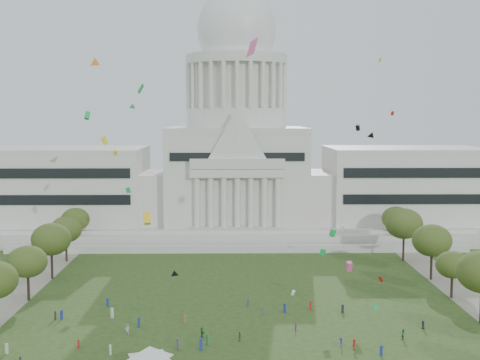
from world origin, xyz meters
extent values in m
plane|color=#2D461C|center=(0.00, 0.00, 0.00)|extent=(400.00, 400.00, 0.00)
cube|color=beige|center=(0.00, 115.00, 2.00)|extent=(160.00, 60.00, 4.00)
cube|color=beige|center=(0.00, 82.00, 1.00)|extent=(130.00, 3.00, 2.00)
cube|color=beige|center=(0.00, 90.00, 2.50)|extent=(140.00, 3.00, 5.00)
cube|color=silver|center=(-55.00, 114.00, 15.00)|extent=(50.00, 34.00, 22.00)
cube|color=silver|center=(55.00, 114.00, 15.00)|extent=(50.00, 34.00, 22.00)
cube|color=silver|center=(-27.00, 112.00, 12.00)|extent=(12.00, 26.00, 16.00)
cube|color=silver|center=(27.00, 112.00, 12.00)|extent=(12.00, 26.00, 16.00)
cube|color=silver|center=(0.00, 114.00, 18.00)|extent=(44.00, 38.00, 28.00)
cube|color=silver|center=(0.00, 94.00, 21.20)|extent=(28.00, 3.00, 2.40)
cube|color=black|center=(-55.00, 96.80, 17.00)|extent=(46.00, 0.40, 11.00)
cube|color=black|center=(55.00, 96.80, 17.00)|extent=(46.00, 0.40, 11.00)
cylinder|color=silver|center=(0.00, 114.00, 37.40)|extent=(32.00, 32.00, 6.00)
cylinder|color=silver|center=(0.00, 114.00, 47.40)|extent=(28.00, 28.00, 14.00)
cylinder|color=beige|center=(0.00, 114.00, 55.90)|extent=(32.40, 32.40, 3.00)
cylinder|color=silver|center=(0.00, 114.00, 61.40)|extent=(22.00, 22.00, 8.00)
ellipsoid|color=silver|center=(0.00, 114.00, 65.40)|extent=(25.00, 25.00, 26.20)
cube|color=gray|center=(-48.00, 30.00, 0.02)|extent=(8.00, 160.00, 0.04)
cube|color=gray|center=(48.00, 30.00, 0.02)|extent=(8.00, 160.00, 0.04)
cylinder|color=black|center=(-44.09, 33.92, 2.64)|extent=(0.56, 0.56, 5.27)
ellipsoid|color=#3C4F1D|center=(-44.09, 33.92, 8.23)|extent=(8.12, 8.12, 6.65)
cylinder|color=black|center=(44.40, 34.48, 2.28)|extent=(0.56, 0.56, 4.56)
ellipsoid|color=#3A4E18|center=(44.40, 34.48, 7.11)|extent=(7.01, 7.01, 5.74)
cylinder|color=black|center=(-44.08, 52.42, 3.02)|extent=(0.56, 0.56, 6.03)
ellipsoid|color=#324A18|center=(-44.08, 52.42, 9.41)|extent=(9.29, 9.29, 7.60)
cylinder|color=black|center=(44.76, 50.04, 2.98)|extent=(0.56, 0.56, 5.97)
ellipsoid|color=#3A5018|center=(44.76, 50.04, 9.31)|extent=(9.19, 9.19, 7.52)
cylinder|color=black|center=(-45.22, 71.01, 2.70)|extent=(0.56, 0.56, 5.41)
ellipsoid|color=#394B1B|center=(-45.22, 71.01, 8.44)|extent=(8.33, 8.33, 6.81)
cylinder|color=black|center=(43.49, 70.19, 3.19)|extent=(0.56, 0.56, 6.37)
ellipsoid|color=#3E4E1C|center=(43.49, 70.19, 9.94)|extent=(9.82, 9.82, 8.03)
cylinder|color=black|center=(-46.87, 89.14, 2.66)|extent=(0.56, 0.56, 5.32)
ellipsoid|color=#354B15|center=(-46.87, 89.14, 8.29)|extent=(8.19, 8.19, 6.70)
cylinder|color=black|center=(45.96, 88.13, 2.73)|extent=(0.56, 0.56, 5.47)
ellipsoid|color=#364F19|center=(45.96, 88.13, 8.53)|extent=(8.42, 8.42, 6.89)
cylinder|color=#4C4C4C|center=(-16.82, -3.19, 1.13)|extent=(0.12, 0.12, 2.25)
cylinder|color=#4C4C4C|center=(-11.78, -3.19, 1.13)|extent=(0.12, 0.12, 2.25)
cube|color=white|center=(-14.30, -5.71, 2.34)|extent=(6.94, 6.94, 0.18)
pyramid|color=white|center=(-14.30, -5.71, 3.33)|extent=(9.71, 9.71, 1.80)
imported|color=#26262B|center=(32.48, 14.13, 0.78)|extent=(0.78, 0.90, 1.56)
imported|color=#33723F|center=(27.51, 8.64, 0.89)|extent=(1.00, 0.97, 1.78)
imported|color=navy|center=(16.08, 4.97, 0.81)|extent=(0.63, 1.09, 1.62)
imported|color=#33723F|center=(-0.66, 8.24, 0.81)|extent=(0.80, 1.07, 1.63)
imported|color=#33723F|center=(-7.15, 10.26, 0.93)|extent=(1.22, 1.85, 1.86)
imported|color=silver|center=(-20.31, 12.06, 0.95)|extent=(1.06, 0.86, 1.89)
imported|color=#B21E1E|center=(18.11, 3.73, 0.91)|extent=(1.19, 1.30, 1.81)
imported|color=#994C8C|center=(9.43, 13.48, 0.77)|extent=(0.79, 1.02, 1.54)
cube|color=#26262B|center=(19.67, 24.23, 0.81)|extent=(0.50, 0.47, 1.61)
cube|color=#B21E1E|center=(-27.34, 5.16, 0.72)|extent=(0.26, 0.40, 1.45)
cube|color=navy|center=(-26.92, 29.33, 0.86)|extent=(0.41, 0.52, 1.72)
cube|color=#33723F|center=(-20.80, 27.09, 0.78)|extent=(0.30, 0.44, 1.56)
cube|color=#26262B|center=(-35.15, 20.65, 0.82)|extent=(0.44, 0.51, 1.63)
cube|color=#4C4C51|center=(-10.79, 3.93, 0.96)|extent=(0.54, 0.60, 1.92)
cube|color=#B21E1E|center=(13.61, 26.22, 0.89)|extent=(0.50, 0.35, 1.77)
cube|color=#4C4C51|center=(3.86, 22.50, 0.74)|extent=(0.34, 0.44, 1.49)
cube|color=navy|center=(21.92, 1.06, 0.80)|extent=(0.49, 0.41, 1.59)
cube|color=olive|center=(-10.63, 18.14, 0.80)|extent=(0.48, 0.49, 1.59)
cube|color=silver|center=(-21.55, 2.04, 0.82)|extent=(0.42, 0.50, 1.63)
cube|color=navy|center=(-7.08, 3.88, 0.97)|extent=(0.53, 0.34, 1.94)
cube|color=navy|center=(-18.84, 15.85, 0.92)|extent=(0.35, 0.51, 1.85)
cube|color=navy|center=(8.38, 24.39, 0.91)|extent=(0.55, 0.56, 1.83)
cube|color=#4C4C51|center=(1.45, 28.49, 0.80)|extent=(0.45, 0.50, 1.61)
cube|color=#33723F|center=(-6.00, 6.25, 0.93)|extent=(0.51, 0.58, 1.86)
cube|color=silver|center=(-38.32, 2.71, 0.85)|extent=(0.52, 0.43, 1.71)
cube|color=silver|center=(-24.67, 21.61, 0.97)|extent=(0.60, 0.57, 1.95)
cube|color=navy|center=(-34.03, 20.88, 0.88)|extent=(0.42, 0.53, 1.76)
camera|label=1|loc=(-2.38, -102.25, 38.44)|focal=50.00mm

